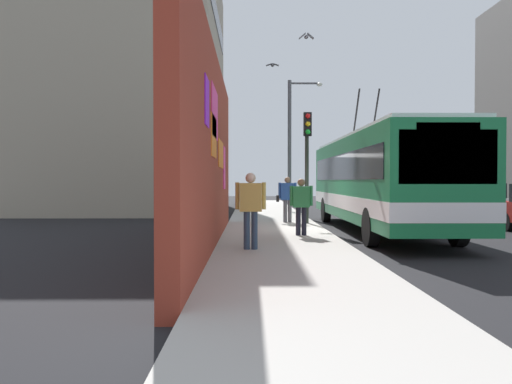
# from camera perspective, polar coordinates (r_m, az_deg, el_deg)

# --- Properties ---
(ground_plane) EXTENTS (80.00, 80.00, 0.00)m
(ground_plane) POSITION_cam_1_polar(r_m,az_deg,el_deg) (17.31, 7.34, -4.36)
(ground_plane) COLOR black
(sidewalk_slab) EXTENTS (48.00, 3.20, 0.15)m
(sidewalk_slab) POSITION_cam_1_polar(r_m,az_deg,el_deg) (17.15, 2.03, -4.15)
(sidewalk_slab) COLOR #ADA8A0
(sidewalk_slab) RESTS_ON ground_plane
(graffiti_wall) EXTENTS (13.57, 0.32, 4.73)m
(graffiti_wall) POSITION_cam_1_polar(r_m,az_deg,el_deg) (12.90, -4.89, 4.27)
(graffiti_wall) COLOR maroon
(graffiti_wall) RESTS_ON ground_plane
(building_far_left) EXTENTS (13.76, 9.87, 13.92)m
(building_far_left) POSITION_cam_1_polar(r_m,az_deg,el_deg) (31.62, -13.29, 10.81)
(building_far_left) COLOR #9E937F
(building_far_left) RESTS_ON ground_plane
(city_bus) EXTENTS (12.50, 2.51, 4.93)m
(city_bus) POSITION_cam_1_polar(r_m,az_deg,el_deg) (17.86, 12.95, 1.44)
(city_bus) COLOR #19723F
(city_bus) RESTS_ON ground_plane
(parked_car_white) EXTENTS (4.08, 1.90, 1.58)m
(parked_car_white) POSITION_cam_1_polar(r_m,az_deg,el_deg) (24.00, 22.41, -0.89)
(parked_car_white) COLOR white
(parked_car_white) RESTS_ON ground_plane
(parked_car_champagne) EXTENTS (4.57, 1.74, 1.58)m
(parked_car_champagne) POSITION_cam_1_polar(r_m,az_deg,el_deg) (29.48, 17.95, -0.47)
(parked_car_champagne) COLOR #C6B793
(parked_car_champagne) RESTS_ON ground_plane
(pedestrian_at_curb) EXTENTS (0.22, 0.65, 1.59)m
(pedestrian_at_curb) POSITION_cam_1_polar(r_m,az_deg,el_deg) (14.85, 4.90, -1.12)
(pedestrian_at_curb) COLOR #1E1E2D
(pedestrian_at_curb) RESTS_ON sidewalk_slab
(pedestrian_midblock) EXTENTS (0.22, 0.75, 1.67)m
(pedestrian_midblock) POSITION_cam_1_polar(r_m,az_deg,el_deg) (19.43, 3.39, -0.41)
(pedestrian_midblock) COLOR #595960
(pedestrian_midblock) RESTS_ON sidewalk_slab
(pedestrian_near_wall) EXTENTS (0.23, 0.68, 1.71)m
(pedestrian_near_wall) POSITION_cam_1_polar(r_m,az_deg,el_deg) (11.78, -0.59, -1.32)
(pedestrian_near_wall) COLOR #2D3F59
(pedestrian_near_wall) RESTS_ON sidewalk_slab
(traffic_light) EXTENTS (0.49, 0.28, 3.99)m
(traffic_light) POSITION_cam_1_polar(r_m,az_deg,el_deg) (19.06, 5.54, 4.72)
(traffic_light) COLOR #2D382D
(traffic_light) RESTS_ON sidewalk_slab
(street_lamp) EXTENTS (0.44, 1.71, 6.48)m
(street_lamp) POSITION_cam_1_polar(r_m,az_deg,el_deg) (26.24, 4.06, 6.02)
(street_lamp) COLOR #4C4C51
(street_lamp) RESTS_ON sidewalk_slab
(flying_pigeons) EXTENTS (4.82, 3.98, 3.01)m
(flying_pigeons) POSITION_cam_1_polar(r_m,az_deg,el_deg) (21.53, 6.13, 17.12)
(flying_pigeons) COLOR #47474C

